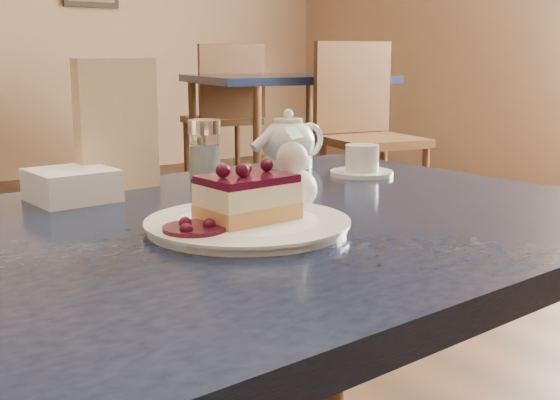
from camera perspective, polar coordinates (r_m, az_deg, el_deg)
main_table at (r=0.96m, az=-4.35°, el=-6.28°), size 1.21×0.84×0.73m
dessert_plate at (r=0.90m, az=-2.65°, el=-2.02°), size 0.26×0.26×0.01m
cheesecake_slice at (r=0.89m, az=-2.67°, el=0.15°), size 0.12×0.09×0.06m
whipped_cream at (r=0.95m, az=0.99°, el=0.92°), size 0.07×0.07×0.06m
berry_sauce at (r=0.85m, az=-6.95°, el=-2.32°), size 0.08×0.08×0.01m
tea_set at (r=1.38m, az=1.84°, el=4.29°), size 0.21×0.27×0.10m
menu_card at (r=1.18m, az=-13.11°, el=5.95°), size 0.14×0.04×0.21m
sugar_shaker at (r=1.26m, az=-6.13°, el=4.13°), size 0.06×0.06×0.11m
napkin_stack at (r=1.12m, az=-16.56°, el=1.18°), size 0.12×0.12×0.05m
bg_table_far_right at (r=4.45m, az=0.53°, el=0.37°), size 1.27×2.02×1.34m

